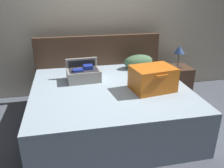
% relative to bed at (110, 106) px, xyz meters
% --- Properties ---
extents(ground_plane, '(12.00, 12.00, 0.00)m').
position_rel_bed_xyz_m(ground_plane, '(0.00, -0.40, -0.28)').
color(ground_plane, '#4C515B').
extents(back_wall, '(8.00, 0.10, 2.60)m').
position_rel_bed_xyz_m(back_wall, '(0.00, 1.25, 1.02)').
color(back_wall, beige).
rests_on(back_wall, ground).
extents(bed, '(1.99, 1.83, 0.57)m').
position_rel_bed_xyz_m(bed, '(0.00, 0.00, 0.00)').
color(bed, '#99ADBC').
rests_on(bed, ground).
extents(headboard, '(2.03, 0.08, 1.05)m').
position_rel_bed_xyz_m(headboard, '(0.00, 0.96, 0.24)').
color(headboard, '#4C3323').
rests_on(headboard, ground).
extents(hard_case_large, '(0.56, 0.45, 0.30)m').
position_rel_bed_xyz_m(hard_case_large, '(0.51, -0.18, 0.44)').
color(hard_case_large, '#D16619').
rests_on(hard_case_large, bed).
extents(hard_case_medium, '(0.46, 0.35, 0.28)m').
position_rel_bed_xyz_m(hard_case_medium, '(-0.31, 0.31, 0.38)').
color(hard_case_medium, gray).
rests_on(hard_case_medium, bed).
extents(pillow_near_headboard, '(0.52, 0.32, 0.21)m').
position_rel_bed_xyz_m(pillow_near_headboard, '(0.59, 0.68, 0.39)').
color(pillow_near_headboard, '#4C724C').
rests_on(pillow_near_headboard, bed).
extents(nightstand, '(0.44, 0.40, 0.54)m').
position_rel_bed_xyz_m(nightstand, '(1.28, 0.67, -0.01)').
color(nightstand, '#4C3323').
rests_on(nightstand, ground).
extents(table_lamp, '(0.17, 0.17, 0.36)m').
position_rel_bed_xyz_m(table_lamp, '(1.28, 0.67, 0.53)').
color(table_lamp, '#3F3833').
rests_on(table_lamp, nightstand).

